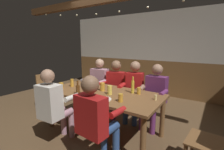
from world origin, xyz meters
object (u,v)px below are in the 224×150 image
(person_1, at_px, (115,86))
(pint_glass_5, at_px, (72,83))
(dining_table, at_px, (103,97))
(bottle_2, at_px, (133,86))
(person_3, at_px, (154,93))
(pint_glass_2, at_px, (61,86))
(pint_glass_4, at_px, (139,91))
(person_5, at_px, (96,117))
(person_4, at_px, (54,104))
(chair_empty_near_left, at_px, (48,91))
(person_2, at_px, (134,89))
(bottle_1, at_px, (78,89))
(plate_0, at_px, (103,99))
(pint_glass_0, at_px, (102,87))
(condiment_caddy, at_px, (84,80))
(chair_empty_near_right, at_px, (216,143))
(pint_glass_1, at_px, (121,98))
(person_0, at_px, (98,82))
(bottle_0, at_px, (90,92))
(table_candle, at_px, (156,98))
(pint_glass_3, at_px, (110,90))

(person_1, bearing_deg, pint_glass_5, 46.88)
(dining_table, relative_size, bottle_2, 7.12)
(person_3, relative_size, bottle_2, 4.20)
(person_1, distance_m, bottle_2, 0.85)
(pint_glass_2, bearing_deg, pint_glass_4, 20.73)
(person_1, xyz_separation_m, person_5, (0.63, -1.43, -0.01))
(pint_glass_4, bearing_deg, person_4, -135.80)
(person_1, bearing_deg, chair_empty_near_left, 16.01)
(person_2, bearing_deg, bottle_1, 54.40)
(plate_0, bearing_deg, pint_glass_0, 128.25)
(bottle_1, bearing_deg, person_3, 48.65)
(person_3, bearing_deg, condiment_caddy, 14.13)
(chair_empty_near_right, bearing_deg, pint_glass_2, 97.75)
(pint_glass_1, bearing_deg, condiment_caddy, 153.89)
(pint_glass_2, bearing_deg, person_5, -20.24)
(person_0, relative_size, pint_glass_5, 8.15)
(condiment_caddy, bearing_deg, bottle_0, -41.93)
(person_5, relative_size, pint_glass_1, 10.06)
(person_0, distance_m, condiment_caddy, 0.36)
(bottle_0, relative_size, pint_glass_2, 1.94)
(chair_empty_near_right, height_order, condiment_caddy, chair_empty_near_right)
(person_1, bearing_deg, person_5, 105.16)
(person_3, xyz_separation_m, bottle_1, (-0.94, -1.07, 0.18))
(person_4, distance_m, condiment_caddy, 1.21)
(table_candle, height_order, bottle_1, bottle_1)
(person_4, xyz_separation_m, bottle_2, (0.87, 0.96, 0.19))
(bottle_0, relative_size, pint_glass_3, 1.52)
(condiment_caddy, distance_m, pint_glass_1, 1.49)
(bottle_2, relative_size, pint_glass_0, 1.93)
(pint_glass_3, height_order, pint_glass_5, same)
(pint_glass_0, bearing_deg, person_1, 103.90)
(person_5, xyz_separation_m, pint_glass_4, (0.16, 0.95, 0.13))
(dining_table, distance_m, pint_glass_0, 0.18)
(pint_glass_5, bearing_deg, bottle_0, -22.28)
(table_candle, height_order, pint_glass_0, pint_glass_0)
(chair_empty_near_right, relative_size, bottle_2, 3.06)
(person_1, distance_m, person_2, 0.46)
(table_candle, bearing_deg, person_5, -121.03)
(person_1, xyz_separation_m, table_candle, (1.13, -0.61, 0.11))
(person_1, distance_m, pint_glass_5, 0.93)
(condiment_caddy, xyz_separation_m, bottle_1, (0.58, -0.77, 0.07))
(person_5, height_order, bottle_1, person_5)
(pint_glass_2, bearing_deg, dining_table, 19.29)
(chair_empty_near_right, bearing_deg, pint_glass_1, 99.71)
(person_4, height_order, pint_glass_0, person_4)
(person_0, bearing_deg, bottle_1, 107.72)
(pint_glass_4, bearing_deg, pint_glass_1, -97.86)
(person_3, bearing_deg, chair_empty_near_left, 18.79)
(plate_0, relative_size, pint_glass_3, 1.66)
(person_2, bearing_deg, table_candle, 126.21)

